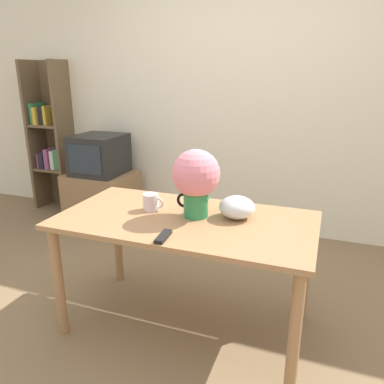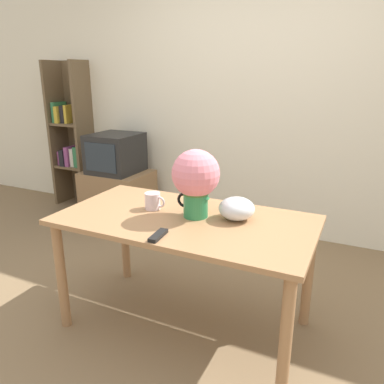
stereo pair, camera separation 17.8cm
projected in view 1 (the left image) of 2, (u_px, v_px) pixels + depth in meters
ground_plane at (167, 326)px, 2.36m from camera, size 12.00×12.00×0.00m
wall_back at (240, 98)px, 3.55m from camera, size 8.00×0.05×2.60m
table at (186, 233)px, 2.20m from camera, size 1.48×0.78×0.73m
flower_vase at (196, 179)px, 2.12m from camera, size 0.28×0.28×0.40m
coffee_mug at (151, 202)px, 2.28m from camera, size 0.13×0.10×0.10m
white_bowl at (237, 207)px, 2.15m from camera, size 0.21×0.21×0.13m
remote_control at (163, 237)px, 1.89m from camera, size 0.06×0.15×0.02m
tv_stand at (103, 198)px, 3.95m from camera, size 0.68×0.52×0.54m
tv_set at (99, 155)px, 3.81m from camera, size 0.47×0.50×0.40m
bookshelf at (51, 139)px, 4.27m from camera, size 0.44×0.31×1.67m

